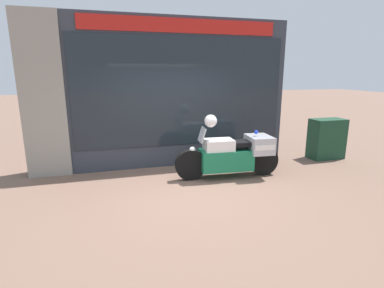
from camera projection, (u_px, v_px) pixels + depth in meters
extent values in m
plane|color=#7A5B4C|center=(185.00, 193.00, 5.83)|extent=(60.00, 60.00, 0.00)
cube|color=#333842|center=(164.00, 94.00, 7.29)|extent=(6.28, 0.40, 3.57)
cube|color=gray|center=(44.00, 96.00, 6.60)|extent=(0.92, 0.55, 3.57)
cube|color=#1E262D|center=(183.00, 92.00, 7.19)|extent=(5.13, 0.02, 2.57)
cube|color=red|center=(183.00, 25.00, 6.83)|extent=(4.62, 0.03, 0.32)
cube|color=slate|center=(180.00, 152.00, 7.75)|extent=(4.91, 0.30, 0.55)
cube|color=silver|center=(178.00, 116.00, 7.67)|extent=(4.91, 0.02, 1.34)
cube|color=beige|center=(179.00, 90.00, 7.38)|extent=(4.91, 0.30, 0.02)
cube|color=#195623|center=(106.00, 90.00, 6.91)|extent=(0.18, 0.04, 0.06)
cube|color=#C68E19|center=(156.00, 89.00, 7.22)|extent=(0.18, 0.04, 0.06)
cube|color=maroon|center=(202.00, 88.00, 7.52)|extent=(0.18, 0.04, 0.06)
cube|color=black|center=(244.00, 88.00, 7.83)|extent=(0.18, 0.04, 0.06)
cube|color=yellow|center=(110.00, 142.00, 7.14)|extent=(0.19, 0.02, 0.27)
cube|color=#2D8E42|center=(158.00, 139.00, 7.44)|extent=(0.19, 0.02, 0.27)
cube|color=#2866B7|center=(202.00, 136.00, 7.75)|extent=(0.19, 0.02, 0.27)
cube|color=white|center=(243.00, 134.00, 8.05)|extent=(0.19, 0.01, 0.27)
cylinder|color=black|center=(190.00, 165.00, 6.51)|extent=(0.68, 0.19, 0.67)
cylinder|color=black|center=(263.00, 161.00, 6.83)|extent=(0.68, 0.19, 0.67)
cube|color=#19754C|center=(226.00, 160.00, 6.64)|extent=(1.19, 0.59, 0.45)
cube|color=white|center=(219.00, 145.00, 6.53)|extent=(0.66, 0.50, 0.27)
cube|color=black|center=(238.00, 143.00, 6.61)|extent=(0.70, 0.42, 0.10)
cube|color=#B7B7BC|center=(259.00, 144.00, 6.71)|extent=(0.55, 0.70, 0.38)
cube|color=white|center=(259.00, 144.00, 6.71)|extent=(0.50, 0.71, 0.11)
cube|color=#B2BCC6|center=(202.00, 135.00, 6.40)|extent=(0.15, 0.36, 0.31)
sphere|color=white|center=(192.00, 150.00, 6.44)|extent=(0.14, 0.14, 0.14)
sphere|color=blue|center=(256.00, 132.00, 6.63)|extent=(0.09, 0.09, 0.09)
cube|color=#193D28|center=(327.00, 139.00, 8.13)|extent=(0.91, 0.50, 1.08)
sphere|color=white|center=(211.00, 121.00, 6.37)|extent=(0.27, 0.27, 0.27)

